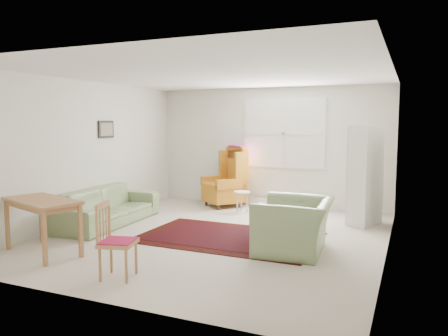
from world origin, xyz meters
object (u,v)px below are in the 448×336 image
at_px(armchair, 294,220).
at_px(coffee_table, 275,220).
at_px(wingback_chair, 224,176).
at_px(desk_chair, 118,241).
at_px(stool, 242,202).
at_px(desk, 43,226).
at_px(sofa, 108,199).
at_px(cabinet, 366,175).

xyz_separation_m(armchair, coffee_table, (-0.52, 0.81, -0.21)).
xyz_separation_m(wingback_chair, coffee_table, (1.67, -1.79, -0.41)).
relative_size(coffee_table, desk_chair, 0.65).
relative_size(stool, desk, 0.36).
relative_size(sofa, armchair, 1.92).
height_order(coffee_table, desk, desk).
relative_size(cabinet, desk_chair, 2.00).
bearing_deg(cabinet, armchair, -89.41).
height_order(stool, desk_chair, desk_chair).
bearing_deg(wingback_chair, sofa, -81.11).
xyz_separation_m(coffee_table, cabinet, (1.25, 1.27, 0.64)).
xyz_separation_m(sofa, desk_chair, (1.83, -2.13, -0.00)).
xyz_separation_m(armchair, wingback_chair, (-2.20, 2.61, 0.20)).
xyz_separation_m(armchair, stool, (-1.63, 2.21, -0.23)).
bearing_deg(cabinet, desk, -117.80).
bearing_deg(wingback_chair, cabinet, 26.88).
distance_m(wingback_chair, desk_chair, 4.46).
bearing_deg(stool, cabinet, -3.07).
bearing_deg(wingback_chair, stool, 1.92).
relative_size(wingback_chair, coffee_table, 2.27).
xyz_separation_m(wingback_chair, stool, (0.57, -0.40, -0.43)).
height_order(sofa, cabinet, cabinet).
height_order(armchair, desk_chair, armchair).
bearing_deg(sofa, cabinet, -70.28).
xyz_separation_m(sofa, cabinet, (4.14, 1.75, 0.43)).
bearing_deg(wingback_chair, desk, -65.71).
relative_size(sofa, stool, 5.16).
bearing_deg(stool, coffee_table, -51.65).
xyz_separation_m(sofa, wingback_chair, (1.22, 2.28, 0.20)).
distance_m(coffee_table, stool, 1.78).
bearing_deg(sofa, stool, -46.88).
relative_size(sofa, cabinet, 1.25).
bearing_deg(coffee_table, wingback_chair, 132.96).
bearing_deg(desk_chair, desk, 61.70).
xyz_separation_m(armchair, desk, (-3.12, -1.43, -0.07)).
height_order(stool, cabinet, cabinet).
bearing_deg(armchair, wingback_chair, -143.85).
bearing_deg(armchair, desk, -69.23).
relative_size(sofa, wingback_chair, 1.69).
bearing_deg(desk_chair, cabinet, -45.49).
bearing_deg(desk, sofa, 99.76).
relative_size(armchair, wingback_chair, 0.88).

